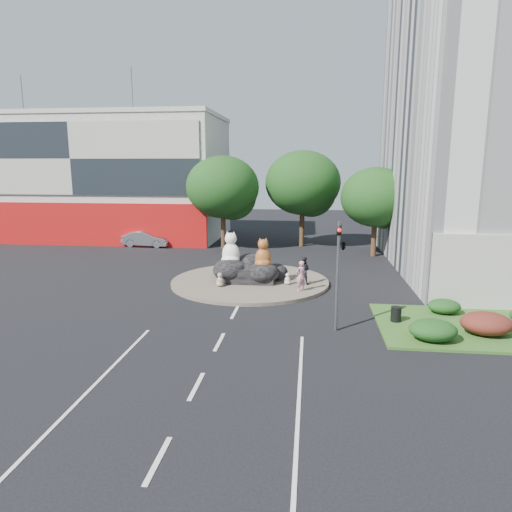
# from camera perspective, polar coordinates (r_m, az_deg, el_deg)

# --- Properties ---
(ground) EXTENTS (120.00, 120.00, 0.00)m
(ground) POSITION_cam_1_polar(r_m,az_deg,el_deg) (19.85, -4.60, -10.68)
(ground) COLOR black
(ground) RESTS_ON ground
(roundabout_island) EXTENTS (10.00, 10.00, 0.20)m
(roundabout_island) POSITION_cam_1_polar(r_m,az_deg,el_deg) (29.21, -0.76, -3.22)
(roundabout_island) COLOR brown
(roundabout_island) RESTS_ON ground
(rock_plinth) EXTENTS (3.20, 2.60, 0.90)m
(rock_plinth) POSITION_cam_1_polar(r_m,az_deg,el_deg) (29.08, -0.76, -2.17)
(rock_plinth) COLOR black
(rock_plinth) RESTS_ON roundabout_island
(shophouse_block) EXTENTS (25.20, 12.30, 17.40)m
(shophouse_block) POSITION_cam_1_polar(r_m,az_deg,el_deg) (50.84, -18.78, 9.31)
(shophouse_block) COLOR beige
(shophouse_block) RESTS_ON ground
(grass_verge) EXTENTS (10.00, 6.00, 0.12)m
(grass_verge) POSITION_cam_1_polar(r_m,az_deg,el_deg) (23.77, 27.05, -8.01)
(grass_verge) COLOR #28541C
(grass_verge) RESTS_ON ground
(tree_left) EXTENTS (6.46, 6.46, 8.27)m
(tree_left) POSITION_cam_1_polar(r_m,az_deg,el_deg) (40.88, -4.06, 8.22)
(tree_left) COLOR #382314
(tree_left) RESTS_ON ground
(tree_mid) EXTENTS (6.84, 6.84, 8.76)m
(tree_mid) POSITION_cam_1_polar(r_m,az_deg,el_deg) (42.14, 5.96, 8.70)
(tree_mid) COLOR #382314
(tree_mid) RESTS_ON ground
(tree_right) EXTENTS (5.70, 5.70, 7.30)m
(tree_right) POSITION_cam_1_polar(r_m,az_deg,el_deg) (38.57, 14.84, 6.77)
(tree_right) COLOR #382314
(tree_right) RESTS_ON ground
(hedge_near_green) EXTENTS (2.00, 1.60, 0.90)m
(hedge_near_green) POSITION_cam_1_polar(r_m,az_deg,el_deg) (20.90, 21.25, -8.62)
(hedge_near_green) COLOR #133B13
(hedge_near_green) RESTS_ON grass_verge
(hedge_red) EXTENTS (2.20, 1.76, 0.99)m
(hedge_red) POSITION_cam_1_polar(r_m,az_deg,el_deg) (22.54, 26.84, -7.52)
(hedge_red) COLOR #502415
(hedge_red) RESTS_ON grass_verge
(hedge_back_green) EXTENTS (1.60, 1.28, 0.72)m
(hedge_back_green) POSITION_cam_1_polar(r_m,az_deg,el_deg) (24.81, 22.46, -5.82)
(hedge_back_green) COLOR #133B13
(hedge_back_green) RESTS_ON grass_verge
(traffic_light) EXTENTS (0.44, 1.24, 5.00)m
(traffic_light) POSITION_cam_1_polar(r_m,az_deg,el_deg) (20.43, 10.52, 0.40)
(traffic_light) COLOR #595B60
(traffic_light) RESTS_ON ground
(street_lamp) EXTENTS (2.34, 0.22, 8.06)m
(street_lamp) POSITION_cam_1_polar(r_m,az_deg,el_deg) (27.73, 25.97, 4.23)
(street_lamp) COLOR #595B60
(street_lamp) RESTS_ON ground
(cat_white) EXTENTS (1.59, 1.47, 2.23)m
(cat_white) POSITION_cam_1_polar(r_m,az_deg,el_deg) (29.03, -3.16, 0.95)
(cat_white) COLOR white
(cat_white) RESTS_ON rock_plinth
(cat_tabby) EXTENTS (1.31, 1.19, 1.92)m
(cat_tabby) POSITION_cam_1_polar(r_m,az_deg,el_deg) (28.27, 0.89, 0.37)
(cat_tabby) COLOR #B37C25
(cat_tabby) RESTS_ON rock_plinth
(kitten_calico) EXTENTS (0.68, 0.66, 0.87)m
(kitten_calico) POSITION_cam_1_polar(r_m,az_deg,el_deg) (27.68, -4.52, -2.92)
(kitten_calico) COLOR beige
(kitten_calico) RESTS_ON roundabout_island
(kitten_white) EXTENTS (0.59, 0.60, 0.75)m
(kitten_white) POSITION_cam_1_polar(r_m,az_deg,el_deg) (28.11, 3.97, -2.82)
(kitten_white) COLOR beige
(kitten_white) RESTS_ON roundabout_island
(pedestrian_pink) EXTENTS (0.77, 0.75, 1.79)m
(pedestrian_pink) POSITION_cam_1_polar(r_m,az_deg,el_deg) (26.66, 5.62, -2.48)
(pedestrian_pink) COLOR #C88195
(pedestrian_pink) RESTS_ON roundabout_island
(pedestrian_dark) EXTENTS (0.97, 0.83, 1.72)m
(pedestrian_dark) POSITION_cam_1_polar(r_m,az_deg,el_deg) (28.19, 5.95, -1.80)
(pedestrian_dark) COLOR #22222A
(pedestrian_dark) RESTS_ON roundabout_island
(parked_car) EXTENTS (4.50, 1.81, 1.46)m
(parked_car) POSITION_cam_1_polar(r_m,az_deg,el_deg) (43.40, -13.51, 2.11)
(parked_car) COLOR #95969C
(parked_car) RESTS_ON ground
(litter_bin) EXTENTS (0.64, 0.64, 0.71)m
(litter_bin) POSITION_cam_1_polar(r_m,az_deg,el_deg) (22.80, 17.10, -6.95)
(litter_bin) COLOR black
(litter_bin) RESTS_ON grass_verge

